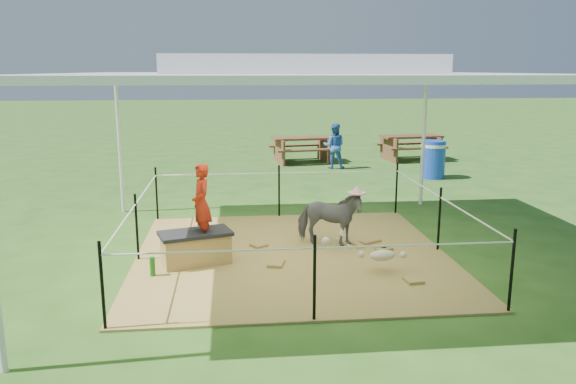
{
  "coord_description": "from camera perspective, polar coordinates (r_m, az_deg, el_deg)",
  "views": [
    {
      "loc": [
        -0.87,
        -7.95,
        2.73
      ],
      "look_at": [
        0.0,
        0.6,
        0.85
      ],
      "focal_mm": 35.0,
      "sensor_mm": 36.0,
      "label": 1
    }
  ],
  "objects": [
    {
      "name": "woman",
      "position": [
        7.9,
        -8.81,
        -0.44
      ],
      "size": [
        0.38,
        0.47,
        1.12
      ],
      "primitive_type": "imported",
      "rotation": [
        0.0,
        0.0,
        -1.27
      ],
      "color": "red",
      "rests_on": "straw_bale"
    },
    {
      "name": "canopy_tent",
      "position": [
        8.0,
        0.44,
        12.07
      ],
      "size": [
        6.3,
        6.3,
        2.9
      ],
      "color": "silver",
      "rests_on": "ground"
    },
    {
      "name": "trash_barrel",
      "position": [
        14.84,
        14.5,
        3.23
      ],
      "size": [
        0.73,
        0.73,
        0.96
      ],
      "primitive_type": "cylinder",
      "rotation": [
        0.0,
        0.0,
        -0.21
      ],
      "color": "blue",
      "rests_on": "ground"
    },
    {
      "name": "rope_fence",
      "position": [
        8.26,
        0.42,
        -2.28
      ],
      "size": [
        4.54,
        4.54,
        1.0
      ],
      "color": "black",
      "rests_on": "ground"
    },
    {
      "name": "straw_bale",
      "position": [
        8.1,
        -9.35,
        -5.75
      ],
      "size": [
        1.03,
        0.72,
        0.41
      ],
      "primitive_type": "cube",
      "rotation": [
        0.0,
        0.0,
        0.3
      ],
      "color": "#A2813B",
      "rests_on": "hay_patch"
    },
    {
      "name": "hay_patch",
      "position": [
        8.45,
        0.41,
        -6.41
      ],
      "size": [
        4.6,
        4.6,
        0.03
      ],
      "primitive_type": "cube",
      "color": "brown",
      "rests_on": "ground"
    },
    {
      "name": "picnic_table_far",
      "position": [
        17.71,
        12.33,
        4.42
      ],
      "size": [
        1.96,
        1.52,
        0.76
      ],
      "primitive_type": "cube",
      "rotation": [
        0.0,
        0.0,
        0.12
      ],
      "color": "#522E1C",
      "rests_on": "ground"
    },
    {
      "name": "picnic_table_near",
      "position": [
        16.9,
        1.43,
        4.33
      ],
      "size": [
        1.98,
        1.56,
        0.75
      ],
      "primitive_type": "cube",
      "rotation": [
        0.0,
        0.0,
        0.15
      ],
      "color": "brown",
      "rests_on": "ground"
    },
    {
      "name": "foal",
      "position": [
        7.75,
        9.58,
        -6.15
      ],
      "size": [
        1.01,
        0.65,
        0.53
      ],
      "primitive_type": null,
      "rotation": [
        0.0,
        0.0,
        0.13
      ],
      "color": "beige",
      "rests_on": "hay_patch"
    },
    {
      "name": "dark_cloth",
      "position": [
        8.04,
        -9.4,
        -4.17
      ],
      "size": [
        1.1,
        0.79,
        0.05
      ],
      "primitive_type": "cube",
      "rotation": [
        0.0,
        0.0,
        0.3
      ],
      "color": "black",
      "rests_on": "straw_bale"
    },
    {
      "name": "pony",
      "position": [
        8.76,
        4.21,
        -2.69
      ],
      "size": [
        1.12,
        0.75,
        0.87
      ],
      "primitive_type": "imported",
      "rotation": [
        0.0,
        0.0,
        1.27
      ],
      "color": "#4F4F54",
      "rests_on": "hay_patch"
    },
    {
      "name": "pink_hat",
      "position": [
        8.64,
        4.26,
        0.48
      ],
      "size": [
        0.27,
        0.27,
        0.13
      ],
      "primitive_type": "cylinder",
      "color": "pink",
      "rests_on": "pony"
    },
    {
      "name": "green_bottle",
      "position": [
        7.76,
        -13.61,
        -7.36
      ],
      "size": [
        0.09,
        0.09,
        0.26
      ],
      "primitive_type": "cylinder",
      "rotation": [
        0.0,
        0.0,
        0.3
      ],
      "color": "#176516",
      "rests_on": "hay_patch"
    },
    {
      "name": "ground",
      "position": [
        8.45,
        0.41,
        -6.51
      ],
      "size": [
        90.0,
        90.0,
        0.0
      ],
      "primitive_type": "plane",
      "color": "#2D5919",
      "rests_on": "ground"
    },
    {
      "name": "distant_person",
      "position": [
        15.83,
        4.72,
        4.69
      ],
      "size": [
        0.7,
        0.59,
        1.27
      ],
      "primitive_type": "imported",
      "rotation": [
        0.0,
        0.0,
        2.94
      ],
      "color": "blue",
      "rests_on": "ground"
    }
  ]
}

